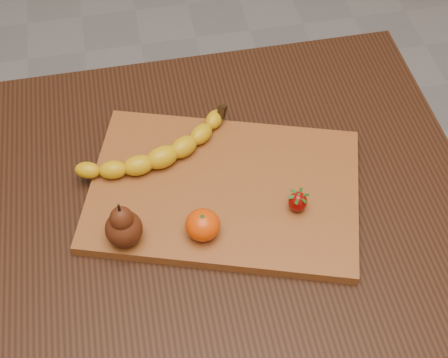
{
  "coord_description": "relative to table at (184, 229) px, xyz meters",
  "views": [
    {
      "loc": [
        -0.05,
        -0.62,
        1.62
      ],
      "look_at": [
        0.07,
        -0.0,
        0.8
      ],
      "focal_mm": 50.0,
      "sensor_mm": 36.0,
      "label": 1
    }
  ],
  "objects": [
    {
      "name": "cutting_board",
      "position": [
        0.07,
        -0.0,
        0.11
      ],
      "size": [
        0.52,
        0.42,
        0.02
      ],
      "primitive_type": "cube",
      "rotation": [
        0.0,
        0.0,
        -0.31
      ],
      "color": "brown",
      "rests_on": "table"
    },
    {
      "name": "pear",
      "position": [
        -0.1,
        -0.08,
        0.16
      ],
      "size": [
        0.07,
        0.07,
        0.09
      ],
      "primitive_type": null,
      "rotation": [
        0.0,
        0.0,
        0.27
      ],
      "color": "#471C0B",
      "rests_on": "cutting_board"
    },
    {
      "name": "strawberry",
      "position": [
        0.18,
        -0.07,
        0.14
      ],
      "size": [
        0.03,
        0.03,
        0.04
      ],
      "primitive_type": null,
      "rotation": [
        0.0,
        0.0,
        -0.02
      ],
      "color": "#7D0403",
      "rests_on": "cutting_board"
    },
    {
      "name": "banana",
      "position": [
        -0.02,
        0.06,
        0.14
      ],
      "size": [
        0.25,
        0.13,
        0.04
      ],
      "primitive_type": null,
      "rotation": [
        0.0,
        0.0,
        0.31
      ],
      "color": "#CA9D09",
      "rests_on": "cutting_board"
    },
    {
      "name": "mandarin",
      "position": [
        0.02,
        -0.09,
        0.14
      ],
      "size": [
        0.07,
        0.07,
        0.05
      ],
      "primitive_type": "ellipsoid",
      "rotation": [
        0.0,
        0.0,
        0.32
      ],
      "color": "#CD3A02",
      "rests_on": "cutting_board"
    },
    {
      "name": "table",
      "position": [
        0.0,
        0.0,
        0.0
      ],
      "size": [
        1.0,
        0.7,
        0.76
      ],
      "color": "black",
      "rests_on": "ground"
    }
  ]
}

